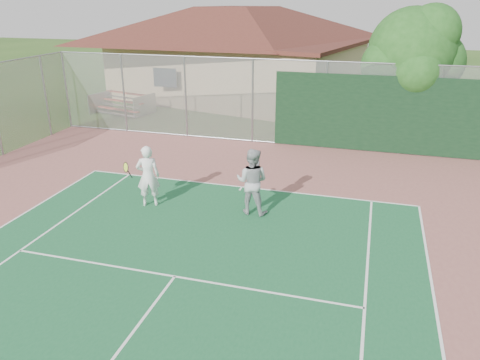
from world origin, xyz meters
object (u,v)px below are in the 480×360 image
clubhouse (238,44)px  tree (414,54)px  bleachers (122,103)px  player_grey_back (252,182)px  player_white_front (148,177)px

clubhouse → tree: (9.51, -7.50, 0.50)m
clubhouse → bleachers: bearing=-115.5°
tree → player_grey_back: bearing=-117.7°
tree → player_white_front: tree is taller
clubhouse → bleachers: size_ratio=5.26×
tree → clubhouse: bearing=141.7°
bleachers → clubhouse: bearing=66.2°
clubhouse → player_white_front: 16.54m
bleachers → player_white_front: player_white_front is taller
player_white_front → tree: bearing=-152.3°
clubhouse → player_grey_back: (5.10, -15.91, -2.24)m
player_white_front → bleachers: bearing=-78.9°
bleachers → player_grey_back: size_ratio=1.63×
clubhouse → tree: bearing=-25.1°
bleachers → player_grey_back: (9.79, -10.04, 0.41)m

